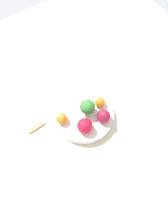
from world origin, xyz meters
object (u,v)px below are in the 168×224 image
object	(u,v)px
bowl	(84,115)
apple_green	(104,116)
broccoli	(87,106)
orange_back	(62,118)
apple_red	(85,126)
spoon	(36,127)
orange_front	(100,103)

from	to	relation	value
bowl	apple_green	size ratio (longest dim) A/B	4.54
broccoli	orange_back	size ratio (longest dim) A/B	1.63
apple_red	apple_green	xyz separation A→B (m)	(0.00, 0.07, -0.00)
broccoli	apple_red	world-z (taller)	broccoli
spoon	apple_red	bearing A→B (deg)	52.93
apple_green	apple_red	bearing A→B (deg)	-92.97
apple_red	apple_green	distance (m)	0.07
bowl	broccoli	world-z (taller)	broccoli
bowl	apple_red	world-z (taller)	apple_red
apple_green	spoon	bearing A→B (deg)	-117.15
orange_front	broccoli	bearing A→B (deg)	-97.81
broccoli	spoon	size ratio (longest dim) A/B	0.93
broccoli	apple_red	distance (m)	0.07
apple_red	orange_front	bearing A→B (deg)	115.81
broccoli	spoon	world-z (taller)	broccoli
bowl	broccoli	xyz separation A→B (m)	(-0.00, 0.01, 0.05)
broccoli	orange_back	bearing A→B (deg)	-98.80
apple_red	orange_back	world-z (taller)	apple_red
broccoli	spoon	xyz separation A→B (m)	(-0.05, -0.18, -0.06)
orange_front	apple_green	bearing A→B (deg)	-23.18
orange_front	bowl	bearing A→B (deg)	-93.54
apple_red	broccoli	bearing A→B (deg)	141.28
bowl	apple_green	bearing A→B (deg)	39.95
orange_back	orange_front	bearing A→B (deg)	81.55
orange_front	orange_back	bearing A→B (deg)	-98.45
bowl	apple_red	bearing A→B (deg)	-29.69
apple_red	orange_front	xyz separation A→B (m)	(-0.04, 0.09, -0.01)
bowl	orange_front	world-z (taller)	orange_front
orange_front	apple_red	bearing A→B (deg)	-64.19
apple_green	orange_front	bearing A→B (deg)	156.82
bowl	apple_red	xyz separation A→B (m)	(0.05, -0.03, 0.04)
bowl	apple_green	world-z (taller)	apple_green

